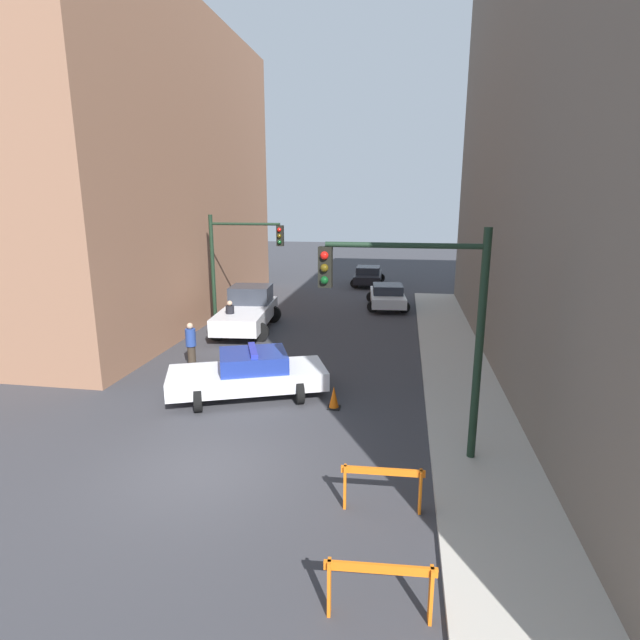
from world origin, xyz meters
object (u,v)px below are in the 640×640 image
Objects in this scene: traffic_light_near at (426,310)px; white_truck at (248,310)px; police_car at (249,374)px; traffic_cone at (334,398)px; pedestrian_corner at (230,319)px; pedestrian_crossing at (191,345)px; barrier_mid at (382,481)px; barrier_front at (380,581)px; parked_car_near at (387,296)px; parked_car_mid at (368,275)px; traffic_light_far at (235,255)px.

white_truck is (-7.50, 10.67, -2.62)m from traffic_light_near.
police_car is 7.70× the size of traffic_cone.
white_truck is 1.61m from pedestrian_corner.
pedestrian_crossing is 1.00× the size of pedestrian_corner.
pedestrian_corner is (-7.77, 9.09, -2.67)m from traffic_light_near.
barrier_mid is 4.93m from traffic_cone.
barrier_front is at bearing -29.33° from pedestrian_corner.
traffic_light_near is 1.03× the size of police_car.
parked_car_mid is at bearing 97.25° from parked_car_near.
pedestrian_corner is at bearing -81.40° from traffic_light_far.
pedestrian_crossing is (-6.52, -11.43, 0.19)m from parked_car_near.
barrier_front is 2.44× the size of traffic_cone.
barrier_front is 1.00× the size of barrier_mid.
white_truck reaches higher than parked_car_mid.
barrier_front is (4.33, -7.72, -0.11)m from police_car.
traffic_light_near is 4.68m from traffic_cone.
white_truck reaches higher than barrier_mid.
traffic_light_near is 9.73m from pedestrian_crossing.
white_truck is at bearing -12.24° from traffic_light_far.
barrier_mid is (7.27, -12.99, -2.78)m from traffic_light_far.
traffic_light_far reaches higher than pedestrian_crossing.
parked_car_mid is at bearing 91.46° from traffic_cone.
barrier_front is (0.63, -21.34, -0.06)m from parked_car_near.
pedestrian_corner is 15.59m from barrier_front.
traffic_cone is at bearing -62.99° from white_truck.
traffic_light_near reaches higher than traffic_cone.
police_car is at bearing 170.15° from traffic_cone.
parked_car_near and parked_car_mid have the same top height.
traffic_light_far is 9.25m from parked_car_near.
white_truck reaches higher than pedestrian_crossing.
barrier_front is (-0.69, -4.80, -2.91)m from traffic_light_near.
police_car is (3.01, -7.87, -2.67)m from traffic_light_far.
traffic_light_far is 7.93× the size of traffic_cone.
traffic_light_near is at bearing -59.96° from white_truck.
traffic_light_near reaches higher than barrier_front.
parked_car_near reaches higher than traffic_cone.
traffic_light_far is at bearing 119.22° from barrier_mid.
traffic_cone is (2.67, -0.46, -0.41)m from police_car.
parked_car_mid is (5.13, 13.07, -2.72)m from traffic_light_far.
parked_car_mid is at bearing -26.84° from police_car.
parked_car_mid reaches higher than traffic_cone.
police_car is at bearing -32.30° from pedestrian_corner.
traffic_light_far is at bearing 162.70° from white_truck.
traffic_light_far is (-8.03, 10.79, -0.13)m from traffic_light_near.
police_car is 21.04m from parked_car_mid.
parked_car_mid is 26.15m from barrier_mid.
traffic_light_far is at bearing 176.49° from pedestrian_crossing.
pedestrian_crossing is at bearing -87.98° from traffic_light_far.
pedestrian_corner is 8.59m from traffic_cone.
white_truck reaches higher than traffic_cone.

